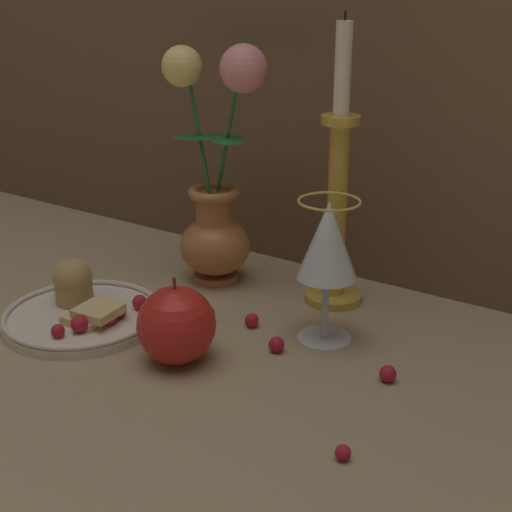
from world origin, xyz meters
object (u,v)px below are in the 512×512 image
at_px(wine_glass, 328,246).
at_px(candlestick, 337,203).
at_px(plate_with_pastries, 82,308).
at_px(apple_beside_vase, 177,325).
at_px(vase, 216,195).

xyz_separation_m(wine_glass, candlestick, (-0.04, 0.10, 0.02)).
bearing_deg(plate_with_pastries, apple_beside_vase, -4.32).
bearing_deg(plate_with_pastries, candlestick, 43.96).
height_order(plate_with_pastries, apple_beside_vase, apple_beside_vase).
distance_m(wine_glass, candlestick, 0.11).
relative_size(vase, plate_with_pastries, 1.67).
relative_size(vase, candlestick, 0.89).
height_order(vase, candlestick, candlestick).
distance_m(candlestick, apple_beside_vase, 0.25).
relative_size(plate_with_pastries, wine_glass, 1.13).
height_order(wine_glass, apple_beside_vase, wine_glass).
xyz_separation_m(candlestick, apple_beside_vase, (-0.07, -0.23, -0.09)).
height_order(vase, apple_beside_vase, vase).
bearing_deg(candlestick, plate_with_pastries, -136.04).
distance_m(vase, candlestick, 0.16).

